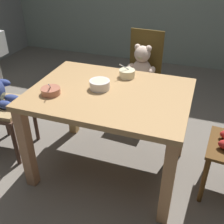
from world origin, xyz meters
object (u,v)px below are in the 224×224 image
object	(u,v)px
porridge_bowl_terracotta_near_left	(51,91)
porridge_bowl_cream_far_center	(127,73)
teddy_chair_far_center	(141,71)
porridge_bowl_white_center	(100,84)
dining_table	(110,106)

from	to	relation	value
porridge_bowl_terracotta_near_left	porridge_bowl_cream_far_center	xyz separation A→B (m)	(0.42, 0.45, 0.01)
teddy_chair_far_center	porridge_bowl_white_center	size ratio (longest dim) A/B	6.25
dining_table	porridge_bowl_white_center	xyz separation A→B (m)	(-0.08, 0.02, 0.16)
dining_table	teddy_chair_far_center	xyz separation A→B (m)	(0.03, 0.85, -0.06)
dining_table	porridge_bowl_cream_far_center	world-z (taller)	porridge_bowl_cream_far_center
teddy_chair_far_center	porridge_bowl_cream_far_center	xyz separation A→B (m)	(0.02, -0.57, 0.21)
dining_table	porridge_bowl_white_center	distance (m)	0.18
porridge_bowl_terracotta_near_left	porridge_bowl_white_center	world-z (taller)	porridge_bowl_terracotta_near_left
dining_table	porridge_bowl_terracotta_near_left	xyz separation A→B (m)	(-0.38, -0.17, 0.15)
porridge_bowl_cream_far_center	porridge_bowl_white_center	distance (m)	0.29
porridge_bowl_terracotta_near_left	porridge_bowl_white_center	bearing A→B (deg)	32.90
porridge_bowl_white_center	porridge_bowl_cream_far_center	bearing A→B (deg)	63.71
porridge_bowl_cream_far_center	porridge_bowl_white_center	xyz separation A→B (m)	(-0.13, -0.26, 0.00)
dining_table	teddy_chair_far_center	bearing A→B (deg)	87.91
porridge_bowl_white_center	porridge_bowl_terracotta_near_left	bearing A→B (deg)	-147.10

